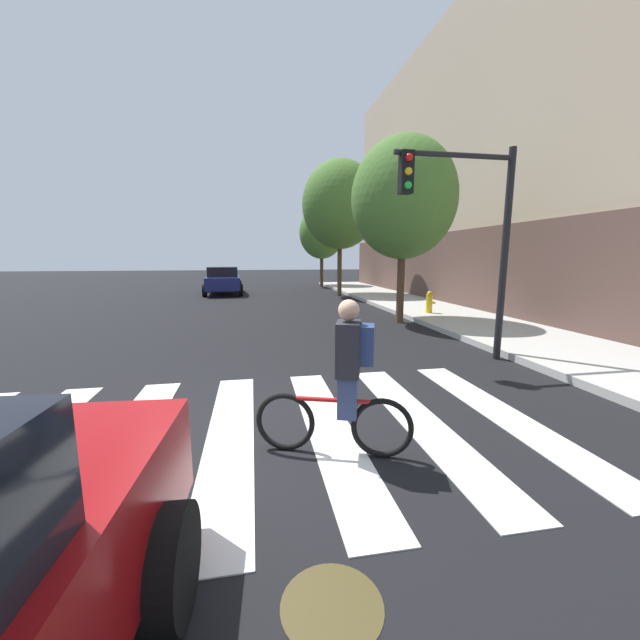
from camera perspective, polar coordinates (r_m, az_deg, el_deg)
name	(u,v)px	position (r m, az deg, el deg)	size (l,w,h in m)	color
ground_plane	(232,435)	(4.81, -13.25, -16.76)	(120.00, 120.00, 0.00)	black
crosswalk_stripes	(230,435)	(4.81, -13.50, -16.69)	(7.77, 4.11, 0.01)	silver
manhole_cover	(332,605)	(2.88, 1.84, -37.39)	(0.64, 0.64, 0.01)	#473D1E
sedan_mid	(223,280)	(22.45, -14.56, 5.93)	(2.33, 4.65, 1.57)	navy
cyclist	(345,380)	(3.98, 3.80, -9.06)	(1.64, 0.61, 1.69)	black
traffic_light_near	(469,218)	(8.04, 21.81, 14.24)	(2.47, 0.28, 4.20)	black
fire_hydrant	(429,302)	(13.87, 16.33, 2.62)	(0.33, 0.22, 0.78)	gold
street_tree_near	(404,199)	(12.47, 12.64, 17.61)	(3.26, 3.26, 5.79)	#4C3823
street_tree_mid	(340,205)	(20.75, 3.08, 17.12)	(4.04, 4.04, 7.18)	#4C3823
street_tree_far	(322,233)	(27.15, 0.26, 13.14)	(3.18, 3.18, 5.65)	#4C3823
corner_building	(585,171)	(23.27, 35.42, 17.99)	(15.25, 24.89, 12.51)	brown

